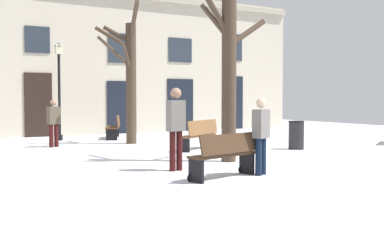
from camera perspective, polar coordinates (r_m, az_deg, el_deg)
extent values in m
plane|color=white|center=(13.79, 3.54, -3.99)|extent=(30.83, 30.83, 0.00)
cube|color=#BCB29E|center=(21.50, -9.44, 6.89)|extent=(19.27, 0.40, 6.37)
cube|color=black|center=(20.29, -17.96, 1.73)|extent=(1.10, 0.08, 2.61)
cube|color=#262D38|center=(20.42, -18.07, 9.15)|extent=(0.99, 0.06, 1.07)
cube|color=black|center=(21.34, -8.49, 1.51)|extent=(1.31, 0.08, 2.33)
cube|color=#262D38|center=(21.45, -8.54, 8.51)|extent=(1.18, 0.06, 1.30)
cube|color=black|center=(22.62, -1.41, 1.80)|extent=(1.37, 0.08, 2.48)
cube|color=#262D38|center=(22.73, -1.42, 8.38)|extent=(1.23, 0.06, 1.13)
cube|color=black|center=(24.24, 4.92, 2.08)|extent=(1.19, 0.08, 2.68)
cube|color=#262D38|center=(24.37, 4.95, 8.68)|extent=(1.07, 0.06, 1.33)
cylinder|color=#423326|center=(16.66, -7.32, 4.33)|extent=(0.36, 0.36, 4.16)
cylinder|color=#423326|center=(16.11, -6.98, 11.87)|extent=(0.54, 1.58, 1.11)
cylinder|color=#423326|center=(17.24, -7.18, 9.10)|extent=(0.58, 0.95, 1.40)
cylinder|color=#423326|center=(16.67, -9.43, 9.66)|extent=(1.28, 0.39, 0.78)
cylinder|color=#423326|center=(16.44, -9.23, 8.01)|extent=(1.30, 0.24, 1.04)
cylinder|color=#423326|center=(16.33, -7.81, 7.48)|extent=(0.68, 0.74, 0.97)
cylinder|color=#423326|center=(16.75, -8.95, 10.08)|extent=(0.98, 0.42, 0.62)
cylinder|color=#423326|center=(17.16, -7.51, 7.40)|extent=(0.39, 0.97, 0.85)
cylinder|color=#423326|center=(11.97, 4.46, 7.10)|extent=(0.37, 0.37, 5.05)
cylinder|color=#423326|center=(11.93, 2.60, 13.20)|extent=(1.00, 0.24, 1.38)
cylinder|color=#423326|center=(12.00, 2.82, 11.67)|extent=(0.78, 0.40, 0.91)
cylinder|color=#423326|center=(12.43, 6.56, 10.30)|extent=(1.26, 0.27, 0.82)
cylinder|color=black|center=(18.51, -15.64, 2.63)|extent=(0.10, 0.10, 3.22)
cylinder|color=black|center=(18.57, -15.58, -2.04)|extent=(0.22, 0.22, 0.20)
cube|color=beige|center=(18.59, -15.71, 8.16)|extent=(0.24, 0.24, 0.36)
cone|color=black|center=(18.61, -15.72, 8.72)|extent=(0.30, 0.30, 0.14)
cylinder|color=black|center=(15.10, 12.40, -1.84)|extent=(0.47, 0.47, 0.85)
torus|color=black|center=(15.07, 12.42, -0.18)|extent=(0.50, 0.50, 0.04)
cube|color=#51331E|center=(18.83, -9.49, -0.86)|extent=(1.14, 1.80, 0.05)
cube|color=#51331E|center=(18.80, -8.85, -0.10)|extent=(0.79, 1.65, 0.42)
cube|color=black|center=(19.66, -9.36, -1.36)|extent=(0.41, 0.22, 0.44)
torus|color=black|center=(19.68, -9.89, -1.77)|extent=(0.10, 0.17, 0.17)
cube|color=black|center=(18.03, -9.63, -1.73)|extent=(0.41, 0.22, 0.44)
torus|color=black|center=(18.05, -10.20, -2.18)|extent=(0.10, 0.17, 0.17)
cube|color=#3D2819|center=(9.52, 3.72, -4.18)|extent=(1.66, 0.78, 0.05)
cube|color=#3D2819|center=(9.37, 4.56, -2.84)|extent=(1.60, 0.51, 0.39)
cube|color=black|center=(10.11, 6.59, -5.13)|extent=(0.15, 0.37, 0.47)
torus|color=black|center=(10.23, 5.91, -5.91)|extent=(0.17, 0.07, 0.17)
cube|color=black|center=(9.02, 0.50, -6.07)|extent=(0.15, 0.37, 0.47)
torus|color=black|center=(9.15, -0.18, -6.92)|extent=(0.17, 0.07, 0.17)
cube|color=brown|center=(14.66, 0.62, -1.88)|extent=(1.73, 1.25, 0.05)
cube|color=brown|center=(14.54, 1.31, -0.89)|extent=(1.57, 0.96, 0.44)
cube|color=black|center=(15.39, 2.11, -2.47)|extent=(0.25, 0.37, 0.43)
torus|color=black|center=(15.48, 1.55, -2.95)|extent=(0.16, 0.11, 0.17)
cube|color=black|center=(13.98, -1.01, -3.00)|extent=(0.25, 0.37, 0.43)
torus|color=black|center=(14.08, -1.60, -3.52)|extent=(0.16, 0.11, 0.17)
cylinder|color=#350F0F|center=(15.96, -16.53, -1.84)|extent=(0.14, 0.14, 0.74)
cylinder|color=#350F0F|center=(16.05, -15.97, -1.80)|extent=(0.14, 0.14, 0.74)
cube|color=#4C4233|center=(15.97, -16.28, 0.54)|extent=(0.42, 0.31, 0.57)
sphere|color=#9E755B|center=(15.96, -16.30, 2.04)|extent=(0.20, 0.20, 0.20)
cylinder|color=#350F0F|center=(10.41, -2.35, -3.75)|extent=(0.14, 0.14, 0.88)
cylinder|color=#350F0F|center=(10.51, -1.54, -3.69)|extent=(0.14, 0.14, 0.88)
cube|color=slate|center=(10.40, -1.95, 0.53)|extent=(0.40, 0.26, 0.68)
sphere|color=#9E755B|center=(10.39, -1.95, 3.22)|extent=(0.24, 0.24, 0.24)
cylinder|color=black|center=(10.07, 8.51, -4.30)|extent=(0.14, 0.14, 0.77)
cylinder|color=black|center=(9.92, 8.00, -4.41)|extent=(0.14, 0.14, 0.77)
cube|color=slate|center=(9.93, 8.28, -0.45)|extent=(0.43, 0.35, 0.59)
sphere|color=beige|center=(9.92, 8.30, 2.04)|extent=(0.21, 0.21, 0.21)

